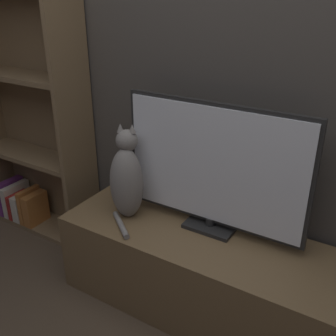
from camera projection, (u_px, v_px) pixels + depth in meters
The scene contains 5 objects.
wall_back at pixel (252, 48), 1.75m from camera, with size 4.80×0.05×2.60m.
tv_stand at pixel (212, 277), 1.97m from camera, with size 1.57×0.50×0.44m.
tv at pixel (213, 168), 1.84m from camera, with size 0.92×0.15×0.65m.
cat at pixel (127, 179), 2.00m from camera, with size 0.24×0.29×0.50m.
bookshelf at pixel (32, 128), 2.56m from camera, with size 0.85×0.28×1.59m.
Camera 1 is at (0.63, -0.51, 1.55)m, focal length 42.00 mm.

